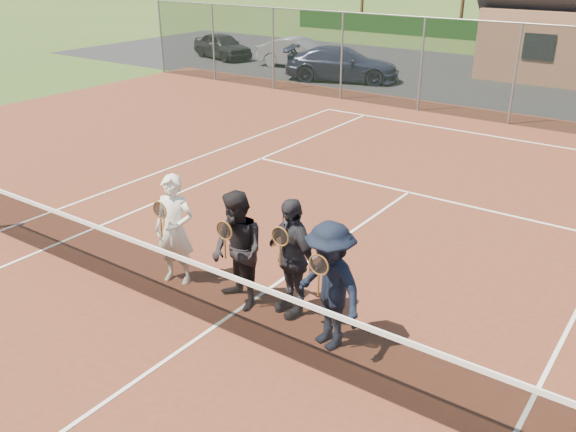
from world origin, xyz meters
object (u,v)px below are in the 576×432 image
tennis_net (214,295)px  player_c (291,257)px  car_b (300,53)px  player_b (238,251)px  player_d (329,286)px  car_c (342,64)px  player_a (175,230)px  car_a (222,46)px

tennis_net → player_c: 1.21m
car_b → player_b: bearing=-155.7°
car_b → player_d: size_ratio=2.17×
player_b → player_d: (1.62, -0.09, -0.00)m
car_c → player_c: 17.66m
player_d → car_c: bearing=120.1°
player_d → player_b: bearing=176.9°
tennis_net → player_a: bearing=154.7°
player_d → tennis_net: bearing=-159.5°
car_a → car_b: bearing=-71.9°
car_b → player_b: 20.50m
car_c → player_b: 17.58m
car_c → player_d: (9.25, -15.93, 0.25)m
car_b → player_c: bearing=-153.5°
car_a → player_b: 23.07m
tennis_net → player_b: (-0.10, 0.66, 0.38)m
car_c → player_a: size_ratio=2.57×
car_b → car_c: 3.55m
car_b → tennis_net: car_b is taller
car_b → player_c: 20.66m
player_a → player_c: same height
car_b → player_a: bearing=-158.8°
player_a → player_d: 2.89m
car_c → player_d: size_ratio=2.57×
car_a → tennis_net: car_a is taller
car_a → car_b: 4.51m
car_a → player_c: player_c is taller
car_a → car_b: (4.51, 0.17, 0.03)m
car_c → player_c: bearing=-171.3°
car_c → player_b: bearing=-173.9°
car_c → player_c: size_ratio=2.57×
car_c → player_d: bearing=-169.5°
player_c → car_c: bearing=118.3°
tennis_net → player_b: 0.77m
car_a → player_a: bearing=-124.9°
player_a → car_c: bearing=111.9°
player_b → player_c: 0.81m
car_c → player_c: player_c is taller
car_a → tennis_net: size_ratio=0.31×
car_c → player_b: (7.62, -15.84, 0.25)m
tennis_net → player_a: (-1.36, 0.64, 0.38)m
player_b → car_c: bearing=115.7°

